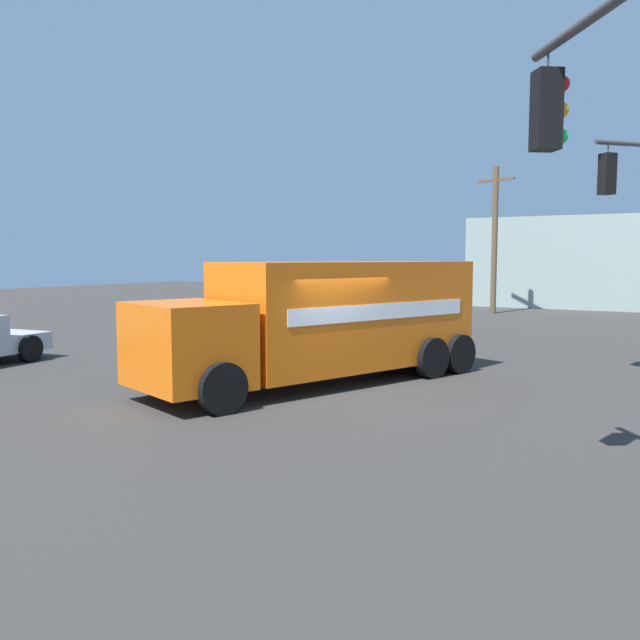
# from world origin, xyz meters

# --- Properties ---
(ground_plane) EXTENTS (100.00, 100.00, 0.00)m
(ground_plane) POSITION_xyz_m (0.00, 0.00, 0.00)
(ground_plane) COLOR #33302D
(delivery_truck) EXTENTS (5.33, 8.88, 2.84)m
(delivery_truck) POSITION_xyz_m (-0.31, 0.89, 1.49)
(delivery_truck) COLOR orange
(delivery_truck) RESTS_ON ground
(utility_pole) EXTENTS (2.12, 0.84, 7.67)m
(utility_pole) POSITION_xyz_m (-2.38, 22.37, 3.97)
(utility_pole) COLOR brown
(utility_pole) RESTS_ON ground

